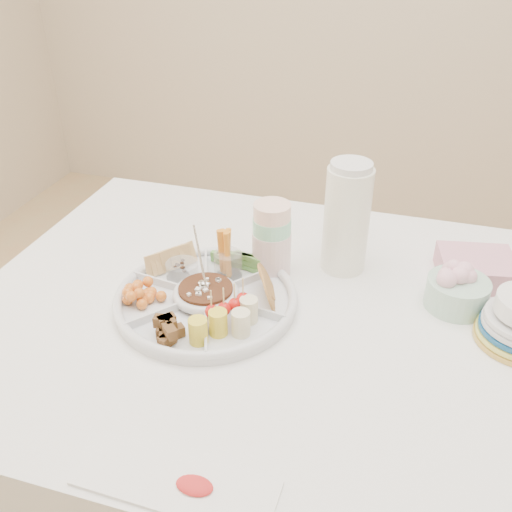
% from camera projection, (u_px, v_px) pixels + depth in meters
% --- Properties ---
extents(dining_table, '(1.52, 1.02, 0.76)m').
position_uv_depth(dining_table, '(314.00, 443.00, 1.37)').
color(dining_table, white).
rests_on(dining_table, floor).
extents(party_tray, '(0.43, 0.43, 0.04)m').
position_uv_depth(party_tray, '(206.00, 296.00, 1.20)').
color(party_tray, silver).
rests_on(party_tray, dining_table).
extents(bean_dip, '(0.13, 0.13, 0.04)m').
position_uv_depth(bean_dip, '(206.00, 293.00, 1.20)').
color(bean_dip, '#35130A').
rests_on(bean_dip, party_tray).
extents(tortillas, '(0.12, 0.12, 0.06)m').
position_uv_depth(tortillas, '(268.00, 285.00, 1.20)').
color(tortillas, '#A75E2E').
rests_on(tortillas, party_tray).
extents(carrot_cucumber, '(0.14, 0.14, 0.11)m').
position_uv_depth(carrot_cucumber, '(234.00, 251.00, 1.28)').
color(carrot_cucumber, orange).
rests_on(carrot_cucumber, party_tray).
extents(pita_raisins, '(0.11, 0.11, 0.05)m').
position_uv_depth(pita_raisins, '(177.00, 261.00, 1.28)').
color(pita_raisins, tan).
rests_on(pita_raisins, party_tray).
extents(cherries, '(0.12, 0.12, 0.04)m').
position_uv_depth(cherries, '(143.00, 294.00, 1.18)').
color(cherries, orange).
rests_on(cherries, party_tray).
extents(granola_chunks, '(0.10, 0.10, 0.04)m').
position_uv_depth(granola_chunks, '(172.00, 327.00, 1.09)').
color(granola_chunks, '#4F3821').
rests_on(granola_chunks, party_tray).
extents(banana_tomato, '(0.14, 0.14, 0.10)m').
position_uv_depth(banana_tomato, '(239.00, 314.00, 1.09)').
color(banana_tomato, '#F2E162').
rests_on(banana_tomato, party_tray).
extents(cup_stack, '(0.10, 0.10, 0.24)m').
position_uv_depth(cup_stack, '(272.00, 226.00, 1.25)').
color(cup_stack, silver).
rests_on(cup_stack, dining_table).
extents(thermos, '(0.11, 0.11, 0.27)m').
position_uv_depth(thermos, '(347.00, 216.00, 1.27)').
color(thermos, white).
rests_on(thermos, dining_table).
extents(flower_bowl, '(0.17, 0.17, 0.10)m').
position_uv_depth(flower_bowl, '(458.00, 287.00, 1.18)').
color(flower_bowl, silver).
rests_on(flower_bowl, dining_table).
extents(napkin_stack, '(0.19, 0.17, 0.05)m').
position_uv_depth(napkin_stack, '(476.00, 268.00, 1.28)').
color(napkin_stack, pink).
rests_on(napkin_stack, dining_table).
extents(placemat, '(0.30, 0.11, 0.01)m').
position_uv_depth(placemat, '(176.00, 483.00, 0.84)').
color(placemat, white).
rests_on(placemat, dining_table).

